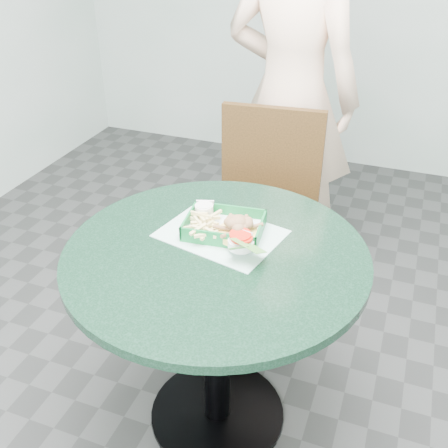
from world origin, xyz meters
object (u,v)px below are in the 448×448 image
(sauce_ramekin, at_px, (207,213))
(crab_sandwich, at_px, (236,233))
(cafe_table, at_px, (216,298))
(diner_person, at_px, (293,55))
(food_basket, at_px, (224,233))
(dining_chair, at_px, (263,199))

(sauce_ramekin, bearing_deg, crab_sandwich, -31.88)
(cafe_table, relative_size, crab_sandwich, 7.27)
(diner_person, height_order, food_basket, diner_person)
(dining_chair, relative_size, food_basket, 3.76)
(cafe_table, height_order, diner_person, diner_person)
(diner_person, xyz_separation_m, sauce_ramekin, (-0.03, -0.97, -0.30))
(cafe_table, xyz_separation_m, sauce_ramekin, (-0.09, 0.15, 0.22))
(food_basket, distance_m, crab_sandwich, 0.07)
(cafe_table, distance_m, dining_chair, 0.79)
(crab_sandwich, bearing_deg, dining_chair, 99.36)
(food_basket, bearing_deg, sauce_ramekin, 149.11)
(cafe_table, height_order, sauce_ramekin, sauce_ramekin)
(cafe_table, relative_size, sauce_ramekin, 15.43)
(diner_person, relative_size, sauce_ramekin, 35.53)
(dining_chair, bearing_deg, food_basket, -90.01)
(dining_chair, distance_m, diner_person, 0.66)
(dining_chair, bearing_deg, sauce_ramekin, -97.00)
(cafe_table, bearing_deg, food_basket, 96.38)
(dining_chair, bearing_deg, crab_sandwich, -86.14)
(diner_person, distance_m, crab_sandwich, 1.10)
(crab_sandwich, bearing_deg, food_basket, 146.61)
(food_basket, distance_m, sauce_ramekin, 0.10)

